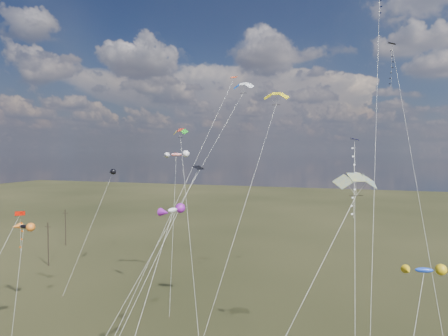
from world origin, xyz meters
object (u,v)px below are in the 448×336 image
(utility_pole_near, at_px, (48,244))
(parafoil_yellow, at_px, (276,95))
(diamond_black_high, at_px, (394,78))
(utility_pole_far, at_px, (65,227))
(novelty_black_orange, at_px, (24,227))

(utility_pole_near, xyz_separation_m, parafoil_yellow, (45.25, -16.42, 22.95))
(diamond_black_high, bearing_deg, parafoil_yellow, -131.73)
(utility_pole_far, distance_m, parafoil_yellow, 65.48)
(utility_pole_far, relative_size, diamond_black_high, 0.23)
(utility_pole_near, height_order, diamond_black_high, diamond_black_high)
(utility_pole_far, relative_size, novelty_black_orange, 0.69)
(utility_pole_near, distance_m, parafoil_yellow, 53.33)
(utility_pole_near, relative_size, novelty_black_orange, 0.69)
(utility_pole_far, height_order, diamond_black_high, diamond_black_high)
(utility_pole_near, xyz_separation_m, utility_pole_far, (-8.00, 14.00, 0.00))
(parafoil_yellow, height_order, novelty_black_orange, parafoil_yellow)
(utility_pole_near, distance_m, diamond_black_high, 63.65)
(utility_pole_far, xyz_separation_m, diamond_black_high, (65.88, -16.26, 26.38))
(novelty_black_orange, bearing_deg, utility_pole_far, 122.37)
(diamond_black_high, xyz_separation_m, novelty_black_orange, (-46.14, -14.87, -19.41))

